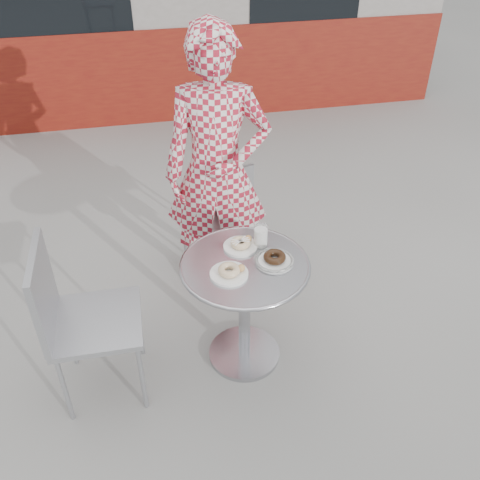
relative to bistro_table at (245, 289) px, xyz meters
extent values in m
plane|color=gray|center=(0.03, -0.04, -0.54)|extent=(60.00, 60.00, 0.00)
cube|color=maroon|center=(0.03, 3.64, -0.04)|extent=(6.02, 0.20, 1.00)
cylinder|color=#B9BABE|center=(0.00, 0.00, -0.52)|extent=(0.43, 0.43, 0.03)
cylinder|color=#B9BABE|center=(0.00, 0.00, -0.18)|extent=(0.07, 0.07, 0.68)
cylinder|color=#B9BABE|center=(0.00, 0.00, 0.16)|extent=(0.68, 0.68, 0.02)
torus|color=#B9BABE|center=(0.00, 0.00, 0.16)|extent=(0.71, 0.71, 0.02)
cube|color=#A7A9AF|center=(-0.01, 0.97, -0.11)|extent=(0.50, 0.50, 0.03)
cube|color=#A7A9AF|center=(0.05, 0.79, 0.10)|extent=(0.39, 0.15, 0.40)
cube|color=#A7A9AF|center=(-0.80, -0.05, -0.04)|extent=(0.47, 0.47, 0.03)
cube|color=#A7A9AF|center=(-1.02, -0.05, 0.20)|extent=(0.04, 0.46, 0.46)
imported|color=maroon|center=(-0.02, 0.69, 0.35)|extent=(0.73, 0.56, 1.79)
cylinder|color=white|center=(0.01, 0.15, 0.18)|extent=(0.19, 0.19, 0.01)
torus|color=tan|center=(0.01, 0.15, 0.20)|extent=(0.11, 0.11, 0.04)
sphere|color=#B77A3F|center=(0.06, 0.18, 0.21)|extent=(0.04, 0.04, 0.04)
cylinder|color=white|center=(-0.10, -0.07, 0.18)|extent=(0.20, 0.20, 0.01)
torus|color=tan|center=(-0.10, -0.07, 0.21)|extent=(0.12, 0.12, 0.04)
sphere|color=#B77A3F|center=(-0.03, -0.07, 0.21)|extent=(0.04, 0.04, 0.04)
cylinder|color=white|center=(0.16, -0.02, 0.18)|extent=(0.20, 0.20, 0.01)
torus|color=black|center=(0.16, -0.02, 0.21)|extent=(0.12, 0.12, 0.04)
torus|color=black|center=(0.16, -0.02, 0.18)|extent=(0.21, 0.21, 0.02)
cylinder|color=white|center=(0.12, 0.15, 0.23)|extent=(0.07, 0.07, 0.11)
cylinder|color=white|center=(0.12, 0.15, 0.24)|extent=(0.08, 0.08, 0.13)
camera|label=1|loc=(-0.48, -2.16, 1.96)|focal=40.00mm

